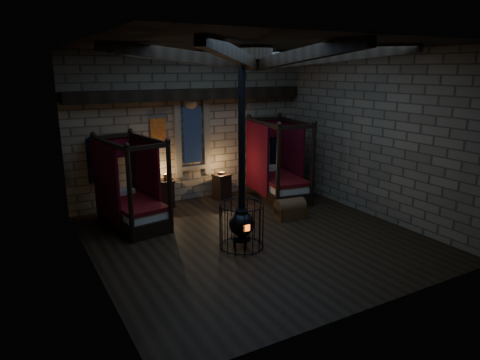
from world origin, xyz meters
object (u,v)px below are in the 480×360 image
trunk_right (290,209)px  stove (242,221)px  trunk_left (150,221)px  bed_left (132,204)px  bed_right (277,179)px

trunk_right → stove: 2.27m
trunk_left → stove: bearing=-48.1°
bed_left → trunk_right: bearing=-31.6°
stove → trunk_left: bearing=131.4°
bed_left → bed_right: 4.42m
bed_right → trunk_right: size_ratio=2.95×
bed_right → trunk_right: 1.89m
trunk_left → stove: 2.40m
bed_right → trunk_right: bearing=-105.2°
bed_right → stove: bearing=-127.0°
trunk_left → bed_left: bearing=117.4°
bed_right → trunk_left: size_ratio=2.83×
bed_left → bed_right: size_ratio=0.94×
bed_right → trunk_right: (-0.74, -1.71, -0.33)m
bed_left → trunk_left: (0.25, -0.61, -0.28)m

